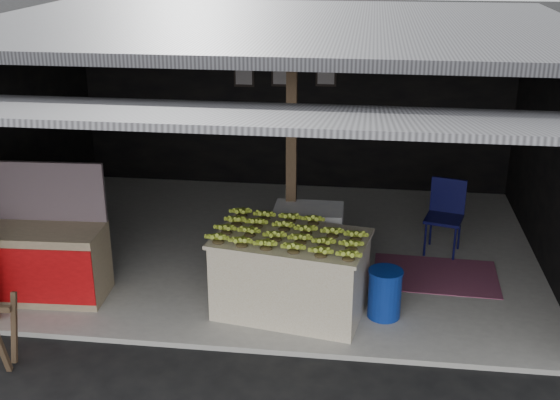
# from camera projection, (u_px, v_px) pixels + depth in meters

# --- Properties ---
(ground) EXTENTS (80.00, 80.00, 0.00)m
(ground) POSITION_uv_depth(u_px,v_px,m) (240.00, 353.00, 7.14)
(ground) COLOR black
(ground) RESTS_ON ground
(concrete_slab) EXTENTS (7.00, 5.00, 0.06)m
(concrete_slab) POSITION_uv_depth(u_px,v_px,m) (274.00, 248.00, 9.44)
(concrete_slab) COLOR gray
(concrete_slab) RESTS_ON ground
(shophouse) EXTENTS (7.40, 7.29, 3.02)m
(shophouse) POSITION_uv_depth(u_px,v_px,m) (277.00, 91.00, 8.99)
(shophouse) COLOR black
(shophouse) RESTS_ON ground
(banana_table) EXTENTS (1.77, 1.27, 0.90)m
(banana_table) POSITION_uv_depth(u_px,v_px,m) (291.00, 274.00, 7.65)
(banana_table) COLOR silver
(banana_table) RESTS_ON concrete_slab
(banana_pile) EXTENTS (1.64, 1.15, 0.18)m
(banana_pile) POSITION_uv_depth(u_px,v_px,m) (291.00, 229.00, 7.46)
(banana_pile) COLOR #CCD92E
(banana_pile) RESTS_ON banana_table
(white_crate) EXTENTS (0.81, 0.56, 0.90)m
(white_crate) POSITION_uv_depth(u_px,v_px,m) (308.00, 243.00, 8.43)
(white_crate) COLOR white
(white_crate) RESTS_ON concrete_slab
(neighbor_stall) EXTENTS (1.52, 0.75, 1.54)m
(neighbor_stall) POSITION_uv_depth(u_px,v_px,m) (39.00, 259.00, 7.98)
(neighbor_stall) COLOR #998466
(neighbor_stall) RESTS_ON concrete_slab
(water_barrel) EXTENTS (0.36, 0.36, 0.53)m
(water_barrel) POSITION_uv_depth(u_px,v_px,m) (385.00, 295.00, 7.61)
(water_barrel) COLOR navy
(water_barrel) RESTS_ON concrete_slab
(plastic_chair) EXTENTS (0.56, 0.56, 0.96)m
(plastic_chair) POSITION_uv_depth(u_px,v_px,m) (446.00, 210.00, 9.12)
(plastic_chair) COLOR #090A34
(plastic_chair) RESTS_ON concrete_slab
(magenta_rug) EXTENTS (1.54, 1.06, 0.01)m
(magenta_rug) POSITION_uv_depth(u_px,v_px,m) (435.00, 275.00, 8.61)
(magenta_rug) COLOR #691745
(magenta_rug) RESTS_ON concrete_slab
(picture_frames) EXTENTS (1.62, 0.04, 0.46)m
(picture_frames) POSITION_uv_depth(u_px,v_px,m) (284.00, 73.00, 11.00)
(picture_frames) COLOR black
(picture_frames) RESTS_ON shophouse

